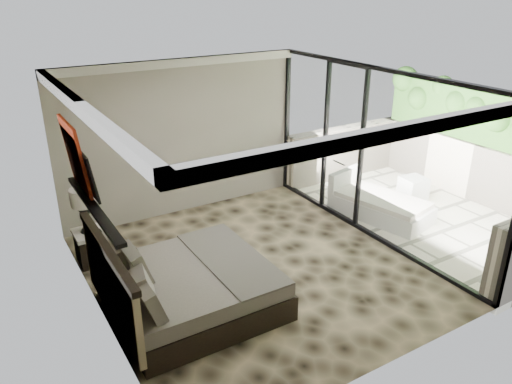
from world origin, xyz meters
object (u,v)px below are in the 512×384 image
bed (185,287)px  lounger (378,205)px  table_lamp (84,205)px  ottoman (413,188)px  nightstand (93,247)px

bed → lounger: (4.18, 0.80, -0.12)m
bed → table_lamp: table_lamp is taller
ottoman → lounger: lounger is taller
bed → lounger: 4.26m
table_lamp → lounger: bearing=-12.2°
bed → table_lamp: size_ratio=3.02×
bed → lounger: bearing=10.9°
nightstand → ottoman: 6.08m
nightstand → table_lamp: bearing=151.5°
nightstand → ottoman: size_ratio=1.12×
table_lamp → ottoman: 6.16m
nightstand → lounger: size_ratio=0.26×
bed → nightstand: size_ratio=4.16×
bed → table_lamp: 2.11m
ottoman → lounger: 1.14m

